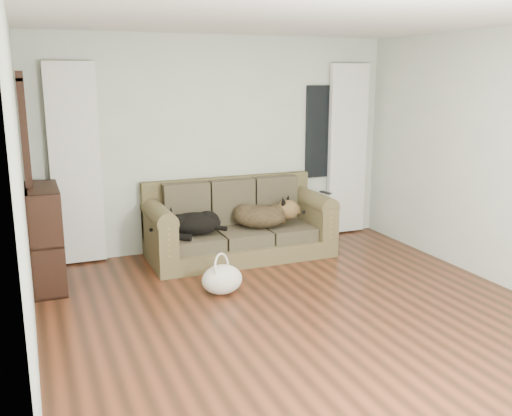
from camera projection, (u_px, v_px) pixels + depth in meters
name	position (u px, v px, depth m)	size (l,w,h in m)	color
floor	(309.00, 321.00, 5.06)	(5.00, 5.00, 0.00)	#331C10
ceiling	(316.00, 13.00, 4.47)	(5.00, 5.00, 0.00)	white
wall_back	(218.00, 144.00, 7.02)	(4.50, 0.04, 2.60)	beige
wall_left	(23.00, 198.00, 3.94)	(0.04, 5.00, 2.60)	beige
curtain_left	(75.00, 165.00, 6.36)	(0.55, 0.08, 2.25)	white
curtain_right	(347.00, 150.00, 7.64)	(0.55, 0.08, 2.25)	white
window_pane	(323.00, 132.00, 7.50)	(0.50, 0.03, 1.20)	black
door_casing	(29.00, 183.00, 5.86)	(0.07, 0.60, 2.10)	black
sofa	(240.00, 220.00, 6.77)	(2.16, 0.93, 0.88)	brown
dog_black_lab	(191.00, 224.00, 6.48)	(0.62, 0.43, 0.26)	black
dog_shepherd	(263.00, 215.00, 6.82)	(0.67, 0.47, 0.29)	black
tv_remote	(325.00, 193.00, 6.95)	(0.05, 0.19, 0.02)	black
tote_bag	(222.00, 279.00, 5.65)	(0.41, 0.32, 0.30)	beige
bookshelf	(46.00, 240.00, 5.78)	(0.31, 0.84, 1.04)	black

